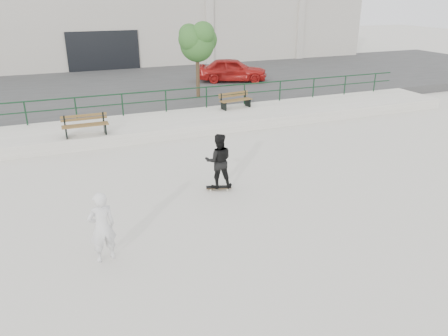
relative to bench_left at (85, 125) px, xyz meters
name	(u,v)px	position (x,y,z in m)	size (l,w,h in m)	color
ground	(240,236)	(2.85, -8.46, -0.90)	(120.00, 120.00, 0.00)	beige
ledge	(152,126)	(2.85, 1.04, -0.65)	(30.00, 3.00, 0.50)	#B9B5A8
parking_strip	(120,89)	(2.85, 9.54, -0.65)	(60.00, 14.00, 0.50)	#363636
railing	(144,98)	(2.85, 2.34, 0.35)	(28.00, 0.06, 1.03)	#13341D
commercial_building	(87,7)	(2.85, 23.53, 3.68)	(44.20, 16.33, 8.00)	beige
bench_left	(85,125)	(0.00, 0.00, 0.00)	(1.75, 0.52, 0.81)	brown
bench_right	(235,100)	(7.12, 1.80, -0.03)	(1.69, 0.71, 0.75)	brown
tree	(197,41)	(6.25, 4.69, 2.51)	(2.18, 1.94, 3.88)	brown
red_car	(233,70)	(9.65, 8.09, 0.32)	(1.70, 4.22, 1.44)	#AA1715
skateboard	(219,187)	(3.36, -5.67, -0.83)	(0.80, 0.43, 0.09)	black
standing_skater	(219,161)	(3.36, -5.67, 0.05)	(0.83, 0.65, 1.71)	black
seated_skater	(102,227)	(-0.44, -8.27, -0.06)	(0.61, 0.40, 1.69)	silver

